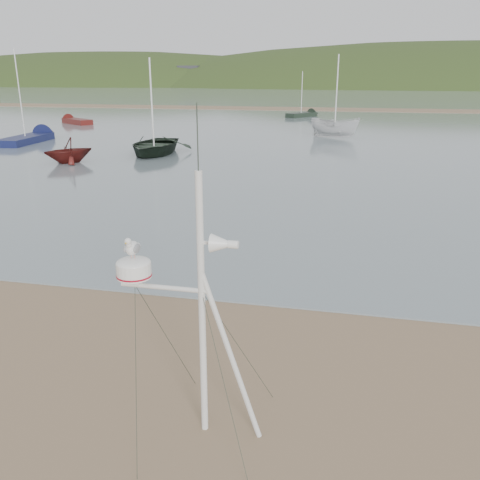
% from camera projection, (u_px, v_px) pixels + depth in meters
% --- Properties ---
extents(ground, '(560.00, 560.00, 0.00)m').
position_uv_depth(ground, '(118.00, 406.00, 7.88)').
color(ground, '#7B6147').
rests_on(ground, ground).
extents(water, '(560.00, 256.00, 0.04)m').
position_uv_depth(water, '(344.00, 94.00, 130.32)').
color(water, slate).
rests_on(water, ground).
extents(sandbar, '(560.00, 7.00, 0.07)m').
position_uv_depth(sandbar, '(332.00, 109.00, 72.79)').
color(sandbar, '#7B6147').
rests_on(sandbar, water).
extents(hill_ridge, '(620.00, 180.00, 80.00)m').
position_uv_depth(hill_ridge, '(389.00, 131.00, 228.19)').
color(hill_ridge, '#273A17').
rests_on(hill_ridge, ground).
extents(far_cottages, '(294.40, 6.30, 8.00)m').
position_uv_depth(far_cottages, '(357.00, 76.00, 187.83)').
color(far_cottages, beige).
rests_on(far_cottages, ground).
extents(mast_rig, '(2.03, 2.17, 4.59)m').
position_uv_depth(mast_rig, '(198.00, 363.00, 7.00)').
color(mast_rig, silver).
rests_on(mast_rig, ground).
extents(boat_dark, '(3.98, 1.31, 5.51)m').
position_uv_depth(boat_dark, '(152.00, 110.00, 31.38)').
color(boat_dark, black).
rests_on(boat_dark, water).
extents(boat_red, '(2.72, 2.62, 2.73)m').
position_uv_depth(boat_red, '(67.00, 139.00, 28.76)').
color(boat_red, '#521612').
rests_on(boat_red, water).
extents(boat_white, '(2.12, 2.09, 4.22)m').
position_uv_depth(boat_white, '(336.00, 111.00, 39.95)').
color(boat_white, silver).
rests_on(boat_white, water).
extents(sailboat_dark_mid, '(4.12, 5.40, 5.57)m').
position_uv_depth(sailboat_dark_mid, '(308.00, 114.00, 60.91)').
color(sailboat_dark_mid, black).
rests_on(sailboat_dark_mid, ground).
extents(sailboat_blue_near, '(2.40, 7.39, 7.21)m').
position_uv_depth(sailboat_blue_near, '(39.00, 136.00, 39.28)').
color(sailboat_blue_near, '#131944').
rests_on(sailboat_blue_near, ground).
extents(dinghy_red_far, '(5.32, 4.14, 1.34)m').
position_uv_depth(dinghy_red_far, '(71.00, 121.00, 52.69)').
color(dinghy_red_far, '#521612').
rests_on(dinghy_red_far, ground).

